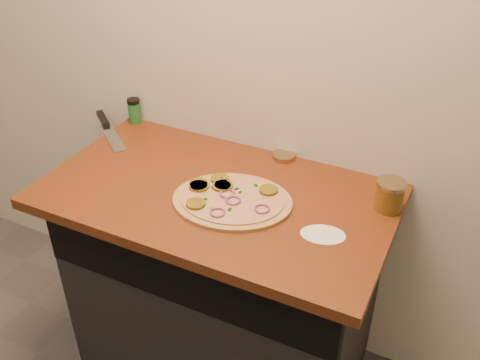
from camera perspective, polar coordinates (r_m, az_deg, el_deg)
The scene contains 8 objects.
cabinet at distance 2.15m, azimuth -1.79°, elevation -11.07°, with size 1.10×0.60×0.86m, color black.
countertop at distance 1.85m, azimuth -2.46°, elevation -1.63°, with size 1.20×0.70×0.04m, color #672F13.
pizza at distance 1.77m, azimuth -1.02°, elevation -2.04°, with size 0.48×0.48×0.03m.
chefs_knife at distance 2.28m, azimuth -13.96°, elevation 5.47°, with size 0.30×0.25×0.02m.
mason_jar_lid at distance 2.02m, azimuth 4.69°, elevation 2.55°, with size 0.09×0.09×0.02m, color #9F895C.
salsa_jar at distance 1.79m, azimuth 15.68°, elevation -1.57°, with size 0.09×0.09×0.10m.
spice_shaker at distance 2.29m, azimuth -11.21°, elevation 7.25°, with size 0.05×0.05×0.11m.
flour_spill at distance 1.66m, azimuth 8.84°, elevation -5.76°, with size 0.14×0.14×0.00m, color silver.
Camera 1 is at (0.73, 0.10, 1.94)m, focal length 40.00 mm.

